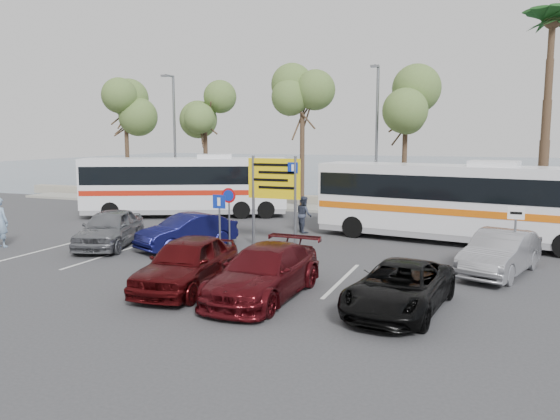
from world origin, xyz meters
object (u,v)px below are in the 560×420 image
(direction_sign, at_px, (274,185))
(car_maroon, at_px, (264,272))
(street_lamp_left, at_px, (174,132))
(suv_black, at_px, (400,287))
(pedestrian_far, at_px, (304,214))
(car_silver_a, at_px, (110,228))
(car_red, at_px, (187,263))
(pedestrian_near, at_px, (0,222))
(car_blue, at_px, (187,231))
(coach_bus_right, at_px, (450,204))
(coach_bus_left, at_px, (186,188))
(street_lamp_right, at_px, (376,132))
(car_silver_b, at_px, (500,253))

(direction_sign, bearing_deg, car_maroon, -70.57)
(street_lamp_left, distance_m, suv_black, 24.27)
(suv_black, xyz_separation_m, pedestrian_far, (-5.85, 9.84, 0.22))
(car_silver_a, distance_m, suv_black, 12.64)
(car_red, height_order, pedestrian_near, pedestrian_near)
(car_red, relative_size, pedestrian_far, 2.66)
(street_lamp_left, relative_size, car_blue, 1.97)
(car_silver_a, bearing_deg, coach_bus_right, 6.89)
(coach_bus_right, height_order, car_blue, coach_bus_right)
(car_silver_a, distance_m, pedestrian_near, 4.31)
(street_lamp_left, xyz_separation_m, coach_bus_left, (3.50, -4.57, -3.02))
(street_lamp_right, relative_size, pedestrian_near, 4.02)
(street_lamp_right, distance_m, car_maroon, 17.46)
(suv_black, height_order, pedestrian_far, pedestrian_far)
(suv_black, distance_m, pedestrian_far, 11.45)
(car_blue, xyz_separation_m, car_red, (2.97, -5.00, 0.09))
(street_lamp_left, relative_size, car_silver_b, 1.89)
(direction_sign, height_order, car_red, direction_sign)
(car_blue, bearing_deg, pedestrian_near, -136.04)
(car_silver_b, bearing_deg, car_maroon, -122.71)
(direction_sign, height_order, car_silver_b, direction_sign)
(coach_bus_left, distance_m, pedestrian_near, 10.26)
(coach_bus_left, distance_m, pedestrian_far, 8.07)
(car_red, bearing_deg, street_lamp_right, 78.74)
(suv_black, bearing_deg, coach_bus_right, 94.30)
(car_blue, bearing_deg, direction_sign, 53.91)
(street_lamp_left, xyz_separation_m, car_maroon, (13.37, -17.02, -3.90))
(car_silver_a, xyz_separation_m, car_red, (5.97, -4.12, 0.01))
(direction_sign, xyz_separation_m, suv_black, (6.00, -6.54, -1.82))
(street_lamp_right, relative_size, car_silver_a, 1.83)
(coach_bus_right, xyz_separation_m, car_silver_a, (-12.50, -5.88, -0.83))
(street_lamp_right, height_order, car_silver_a, street_lamp_right)
(car_silver_a, xyz_separation_m, pedestrian_near, (-4.00, -1.60, 0.25))
(direction_sign, height_order, coach_bus_left, direction_sign)
(car_silver_a, xyz_separation_m, car_blue, (3.00, 0.88, -0.08))
(direction_sign, bearing_deg, car_blue, -150.54)
(car_red, distance_m, car_silver_b, 9.80)
(car_red, bearing_deg, coach_bus_left, 116.49)
(pedestrian_near, bearing_deg, pedestrian_far, -144.98)
(car_maroon, relative_size, car_silver_b, 1.14)
(street_lamp_left, bearing_deg, car_blue, -56.35)
(street_lamp_left, bearing_deg, car_red, -57.20)
(street_lamp_right, height_order, suv_black, street_lamp_right)
(street_lamp_left, xyz_separation_m, car_blue, (8.00, -12.02, -3.93))
(direction_sign, height_order, car_maroon, direction_sign)
(direction_sign, relative_size, suv_black, 0.82)
(car_silver_a, relative_size, car_red, 0.99)
(car_red, height_order, suv_black, car_red)
(coach_bus_right, relative_size, suv_black, 2.53)
(coach_bus_left, relative_size, car_red, 2.45)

